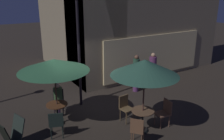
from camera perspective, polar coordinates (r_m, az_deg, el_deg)
The scene contains 16 objects.
ground_plane at distance 9.23m, azimuth -7.10°, elevation -10.09°, with size 60.00×60.00×0.00m, color #2E2720.
cafe_building at distance 13.24m, azimuth 1.27°, elevation 15.66°, with size 8.75×6.80×7.58m.
street_lamp_near_corner at distance 8.93m, azimuth -8.18°, elevation 10.27°, with size 0.34×0.34×4.43m.
menu_sandwich_board at distance 7.68m, azimuth -22.89°, elevation -13.80°, with size 0.79×0.73×0.88m.
cafe_table_0 at distance 7.88m, azimuth 7.34°, elevation -10.86°, with size 0.73×0.73×0.74m.
cafe_table_1 at distance 8.40m, azimuth -12.95°, elevation -9.24°, with size 0.72×0.72×0.75m.
patio_umbrella_0 at distance 7.24m, azimuth 7.85°, elevation 0.54°, with size 2.10×2.10×2.43m.
patio_umbrella_1 at distance 7.82m, azimuth -13.75°, elevation 1.10°, with size 2.29×2.29×2.33m.
cafe_chair_0 at distance 8.42m, azimuth 3.17°, elevation -8.56°, with size 0.44×0.44×0.93m.
cafe_chair_1 at distance 7.17m, azimuth 6.08°, elevation -13.84°, with size 0.54×0.54×0.91m.
cafe_chair_2 at distance 8.32m, azimuth 12.54°, elevation -9.45°, with size 0.48×0.48×0.92m.
cafe_chair_3 at distance 9.18m, azimuth -12.70°, elevation -6.69°, with size 0.50×0.50×0.90m.
cafe_chair_4 at distance 7.68m, azimuth -13.17°, elevation -12.06°, with size 0.57×0.57×0.89m.
patron_seated_0 at distance 9.00m, azimuth -12.79°, elevation -6.30°, with size 0.43×0.52×1.22m.
patron_standing_1 at distance 10.80m, azimuth 5.79°, elevation -0.74°, with size 0.30×0.30×1.71m.
patron_standing_2 at distance 11.32m, azimuth 9.65°, elevation -0.10°, with size 0.34×0.34×1.70m.
Camera 1 is at (-3.28, -7.46, 4.32)m, focal length 38.22 mm.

